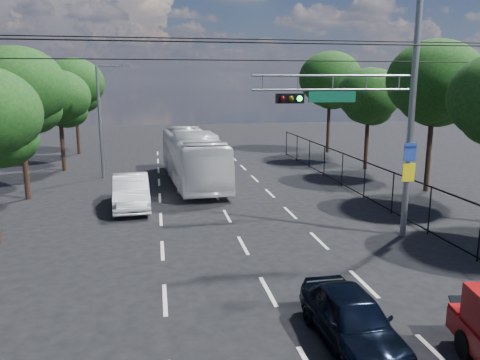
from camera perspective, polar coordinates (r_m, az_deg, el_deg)
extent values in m
cube|color=beige|center=(13.81, -9.14, -14.18)|extent=(0.12, 2.00, 0.01)
cube|color=beige|center=(17.49, -9.44, -8.45)|extent=(0.12, 2.00, 0.01)
cube|color=beige|center=(21.29, -9.62, -4.74)|extent=(0.12, 2.00, 0.01)
cube|color=beige|center=(25.15, -9.75, -2.16)|extent=(0.12, 2.00, 0.01)
cube|color=beige|center=(29.05, -9.84, -0.27)|extent=(0.12, 2.00, 0.01)
cube|color=beige|center=(32.97, -9.91, 1.18)|extent=(0.12, 2.00, 0.01)
cube|color=beige|center=(36.91, -9.97, 2.31)|extent=(0.12, 2.00, 0.01)
cube|color=beige|center=(40.87, -10.01, 3.23)|extent=(0.12, 2.00, 0.01)
cube|color=beige|center=(14.14, 3.44, -13.38)|extent=(0.12, 2.00, 0.01)
cube|color=beige|center=(17.76, 0.38, -7.96)|extent=(0.12, 2.00, 0.01)
cube|color=beige|center=(21.51, -1.59, -4.40)|extent=(0.12, 2.00, 0.01)
cube|color=beige|center=(25.34, -2.95, -1.89)|extent=(0.12, 2.00, 0.01)
cube|color=beige|center=(29.21, -3.95, -0.05)|extent=(0.12, 2.00, 0.01)
cube|color=beige|center=(33.12, -4.72, 1.36)|extent=(0.12, 2.00, 0.01)
cube|color=beige|center=(37.04, -5.32, 2.47)|extent=(0.12, 2.00, 0.01)
cube|color=beige|center=(40.98, -5.81, 3.37)|extent=(0.12, 2.00, 0.01)
cube|color=beige|center=(12.01, 23.33, -19.33)|extent=(0.12, 2.00, 0.01)
cube|color=beige|center=(15.08, 14.84, -12.10)|extent=(0.12, 2.00, 0.01)
cube|color=beige|center=(18.52, 9.62, -7.29)|extent=(0.12, 2.00, 0.01)
cube|color=beige|center=(22.14, 6.13, -3.99)|extent=(0.12, 2.00, 0.01)
cube|color=beige|center=(25.88, 3.66, -1.61)|extent=(0.12, 2.00, 0.01)
cube|color=beige|center=(29.68, 1.81, 0.16)|extent=(0.12, 2.00, 0.01)
cube|color=beige|center=(33.53, 0.39, 1.53)|extent=(0.12, 2.00, 0.01)
cube|color=beige|center=(37.41, -0.73, 2.62)|extent=(0.12, 2.00, 0.01)
cube|color=beige|center=(41.31, -1.65, 3.50)|extent=(0.12, 2.00, 0.01)
cylinder|color=slate|center=(19.05, 20.16, 7.30)|extent=(0.24, 0.24, 9.50)
cylinder|color=slate|center=(17.65, 11.58, 12.35)|extent=(6.20, 0.08, 0.08)
cylinder|color=slate|center=(17.65, 11.51, 10.73)|extent=(6.20, 0.08, 0.08)
cube|color=black|center=(17.11, 6.09, 9.86)|extent=(1.00, 0.28, 0.35)
sphere|color=#3F0505|center=(16.88, 5.18, 9.85)|extent=(0.20, 0.20, 0.20)
sphere|color=#4C3805|center=(16.96, 6.24, 9.84)|extent=(0.20, 0.20, 0.20)
sphere|color=#0CE533|center=(17.06, 7.28, 9.83)|extent=(0.20, 0.20, 0.20)
cube|color=#0B5036|center=(17.62, 11.17, 9.93)|extent=(1.80, 0.05, 0.40)
cube|color=#2440AA|center=(19.06, 20.03, 3.22)|extent=(0.50, 0.04, 0.70)
cube|color=#FFE80D|center=(19.19, 19.86, 0.86)|extent=(0.50, 0.04, 0.70)
cylinder|color=slate|center=(18.71, 18.82, 11.16)|extent=(0.05, 0.05, 0.50)
cylinder|color=slate|center=(18.12, 15.15, 11.37)|extent=(0.05, 0.05, 0.50)
cylinder|color=slate|center=(17.61, 11.24, 11.55)|extent=(0.05, 0.05, 0.50)
cylinder|color=slate|center=(17.18, 7.11, 11.68)|extent=(0.05, 0.05, 0.50)
cylinder|color=slate|center=(16.85, 2.80, 11.75)|extent=(0.05, 0.05, 0.50)
cylinder|color=slate|center=(30.71, -16.70, 6.66)|extent=(0.18, 0.18, 7.00)
cylinder|color=slate|center=(30.55, -15.56, 13.28)|extent=(1.60, 0.09, 0.09)
cube|color=slate|center=(30.48, -13.83, 13.37)|extent=(0.60, 0.22, 0.15)
cylinder|color=black|center=(14.79, 1.90, 16.40)|extent=(22.00, 0.04, 0.04)
cylinder|color=black|center=(18.25, -0.49, 16.81)|extent=(22.00, 0.04, 0.04)
cylinder|color=black|center=(19.68, -1.25, 14.40)|extent=(22.00, 0.04, 0.04)
cube|color=black|center=(23.40, 17.12, 1.30)|extent=(0.04, 34.00, 0.06)
cube|color=black|center=(23.78, 16.85, -2.96)|extent=(0.04, 34.00, 0.06)
cylinder|color=black|center=(17.87, 27.20, -5.84)|extent=(0.06, 0.06, 2.00)
cylinder|color=black|center=(20.22, 22.10, -3.43)|extent=(0.06, 0.06, 2.00)
cylinder|color=black|center=(22.72, 18.12, -1.51)|extent=(0.06, 0.06, 2.00)
cylinder|color=black|center=(25.34, 14.94, 0.02)|extent=(0.06, 0.06, 2.00)
cylinder|color=black|center=(28.03, 12.36, 1.26)|extent=(0.06, 0.06, 2.00)
cylinder|color=black|center=(30.77, 10.24, 2.28)|extent=(0.06, 0.06, 2.00)
cylinder|color=black|center=(33.56, 8.47, 3.13)|extent=(0.06, 0.06, 2.00)
cylinder|color=black|center=(36.39, 6.97, 3.85)|extent=(0.06, 0.06, 2.00)
cylinder|color=black|center=(39.24, 5.68, 4.46)|extent=(0.06, 0.06, 2.00)
cylinder|color=black|center=(27.98, 22.05, 3.52)|extent=(0.28, 0.28, 4.76)
ellipsoid|color=black|center=(27.74, 22.66, 11.17)|extent=(5.10, 5.10, 4.33)
ellipsoid|color=black|center=(28.23, 22.83, 8.73)|extent=(3.40, 3.40, 2.72)
ellipsoid|color=black|center=(27.40, 22.09, 9.08)|extent=(3.23, 3.23, 2.58)
cylinder|color=black|center=(33.93, 15.18, 4.68)|extent=(0.28, 0.28, 4.03)
ellipsoid|color=black|center=(33.70, 15.47, 10.02)|extent=(4.32, 4.32, 3.67)
ellipsoid|color=black|center=(34.18, 15.77, 8.33)|extent=(2.88, 2.88, 2.30)
ellipsoid|color=black|center=(33.40, 14.99, 8.55)|extent=(2.74, 2.74, 2.19)
cylinder|color=black|center=(41.28, 10.73, 6.73)|extent=(0.28, 0.28, 4.93)
ellipsoid|color=black|center=(41.13, 10.94, 12.10)|extent=(5.28, 5.28, 4.49)
ellipsoid|color=black|center=(41.56, 11.24, 10.39)|extent=(3.52, 3.52, 2.82)
ellipsoid|color=black|center=(40.82, 10.51, 10.64)|extent=(3.34, 3.34, 2.68)
ellipsoid|color=black|center=(19.68, -27.14, 4.48)|extent=(2.72, 2.72, 2.18)
cylinder|color=black|center=(26.56, -24.79, 2.58)|extent=(0.28, 0.28, 4.48)
ellipsoid|color=black|center=(26.29, -25.46, 10.16)|extent=(4.80, 4.80, 4.08)
ellipsoid|color=black|center=(26.52, -24.24, 7.84)|extent=(3.20, 3.20, 2.56)
ellipsoid|color=black|center=(26.22, -26.13, 7.99)|extent=(3.04, 3.04, 2.43)
cylinder|color=black|center=(34.25, -20.84, 4.28)|extent=(0.28, 0.28, 3.92)
ellipsoid|color=black|center=(34.02, -21.22, 9.43)|extent=(4.20, 4.20, 3.57)
ellipsoid|color=black|center=(34.29, -20.34, 7.86)|extent=(2.80, 2.80, 2.24)
ellipsoid|color=black|center=(33.93, -21.76, 7.96)|extent=(2.66, 2.66, 2.13)
cylinder|color=black|center=(42.09, -19.20, 6.14)|extent=(0.28, 0.28, 4.59)
ellipsoid|color=black|center=(41.93, -19.54, 11.05)|extent=(4.92, 4.92, 4.18)
ellipsoid|color=black|center=(42.18, -18.83, 9.53)|extent=(3.28, 3.28, 2.62)
ellipsoid|color=black|center=(41.80, -19.97, 9.66)|extent=(3.12, 3.12, 2.49)
cylinder|color=black|center=(12.09, 25.83, -17.62)|extent=(0.35, 0.67, 0.64)
imported|color=black|center=(11.60, 13.49, -16.13)|extent=(1.61, 3.85, 1.30)
imported|color=silver|center=(28.57, -5.80, 2.81)|extent=(3.40, 11.32, 3.11)
imported|color=white|center=(23.38, -13.14, -1.38)|extent=(1.96, 4.90, 1.59)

